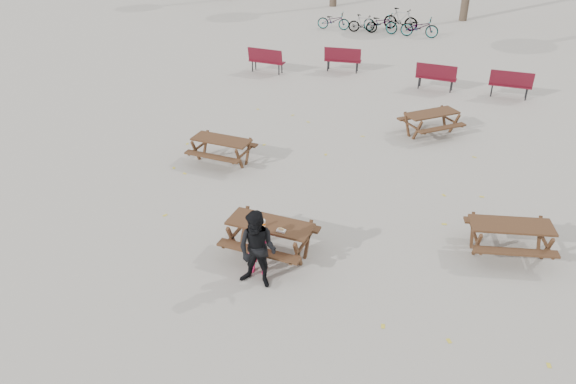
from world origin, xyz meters
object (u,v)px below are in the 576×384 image
at_px(adult, 257,250).
at_px(child, 258,247).
at_px(food_tray, 281,231).
at_px(picnic_table_far, 431,123).
at_px(main_picnic_table, 270,231).
at_px(soda_bottle, 264,223).
at_px(picnic_table_east, 509,239).
at_px(picnic_table_north, 222,151).

bearing_deg(adult, child, 113.81).
height_order(food_tray, picnic_table_far, food_tray).
bearing_deg(food_tray, main_picnic_table, 149.53).
bearing_deg(child, soda_bottle, 89.71).
xyz_separation_m(child, picnic_table_east, (4.67, 2.63, -0.24)).
xyz_separation_m(food_tray, picnic_table_far, (1.72, 7.98, -0.43)).
height_order(food_tray, child, child).
relative_size(child, picnic_table_east, 0.72).
bearing_deg(picnic_table_far, adult, -147.49).
relative_size(picnic_table_east, picnic_table_far, 1.02).
xyz_separation_m(soda_bottle, picnic_table_east, (4.77, 2.10, -0.48)).
relative_size(soda_bottle, picnic_table_far, 0.10).
xyz_separation_m(child, picnic_table_far, (2.02, 8.46, -0.25)).
bearing_deg(food_tray, picnic_table_far, 77.83).
relative_size(adult, picnic_table_east, 0.97).
bearing_deg(picnic_table_north, soda_bottle, -50.52).
height_order(food_tray, adult, adult).
relative_size(food_tray, picnic_table_east, 0.11).
height_order(soda_bottle, picnic_table_far, soda_bottle).
bearing_deg(picnic_table_north, child, -53.30).
bearing_deg(food_tray, adult, -99.33).
xyz_separation_m(food_tray, adult, (-0.14, -0.85, 0.04)).
xyz_separation_m(child, adult, (0.16, -0.36, 0.22)).
distance_m(main_picnic_table, soda_bottle, 0.31).
xyz_separation_m(main_picnic_table, picnic_table_north, (-3.06, 3.55, -0.23)).
relative_size(food_tray, child, 0.15).
height_order(soda_bottle, picnic_table_east, soda_bottle).
relative_size(main_picnic_table, soda_bottle, 10.59).
relative_size(main_picnic_table, picnic_table_east, 1.06).
bearing_deg(child, adult, -76.92).
distance_m(adult, picnic_table_north, 5.65).
bearing_deg(picnic_table_far, picnic_table_east, -111.13).
height_order(main_picnic_table, picnic_table_north, main_picnic_table).
height_order(picnic_table_east, picnic_table_north, picnic_table_east).
distance_m(main_picnic_table, picnic_table_north, 4.69).
bearing_deg(picnic_table_far, picnic_table_north, 174.00).
xyz_separation_m(main_picnic_table, picnic_table_far, (2.06, 7.78, -0.23)).
bearing_deg(adult, picnic_table_east, 33.24).
bearing_deg(child, food_tray, 46.97).
bearing_deg(adult, picnic_table_north, 125.03).
bearing_deg(food_tray, picnic_table_east, 26.15).
bearing_deg(main_picnic_table, child, -86.94).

